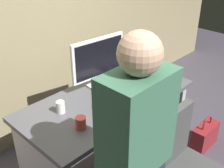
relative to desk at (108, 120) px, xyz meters
The scene contains 10 objects.
ground_plane 0.53m from the desk, ahead, with size 9.00×9.00×0.00m, color #3D3842.
desk is the anchor object (origin of this frame).
person_at_desk 0.94m from the desk, 125.36° to the right, with size 0.40×0.24×1.64m.
monitor 0.54m from the desk, 65.90° to the left, with size 0.54×0.16×0.46m.
keyboard 0.26m from the desk, 81.02° to the right, with size 0.43×0.13×0.02m, color white.
mouse 0.41m from the desk, 16.93° to the right, with size 0.06×0.10×0.03m, color black.
cup_near_keyboard 0.54m from the desk, 160.08° to the right, with size 0.08×0.08×0.09m, color #D84C3F.
cup_by_monitor 0.51m from the desk, 165.54° to the left, with size 0.07×0.07×0.10m, color white.
book_stack 0.54m from the desk, ahead, with size 0.23×0.17×0.10m.
handbag 1.10m from the desk, 31.51° to the right, with size 0.34×0.14×0.38m.
Camera 1 is at (-1.48, -1.48, 2.04)m, focal length 46.10 mm.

